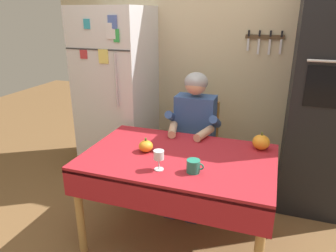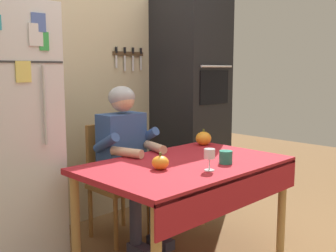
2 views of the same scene
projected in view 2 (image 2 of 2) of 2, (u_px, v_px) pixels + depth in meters
back_wall_assembly at (87, 77)px, 3.59m from camera, size 3.70×0.13×2.60m
wall_oven at (191, 101)px, 4.07m from camera, size 0.60×0.64×2.10m
dining_table at (188, 175)px, 2.75m from camera, size 1.40×0.90×0.74m
chair_behind_person at (113, 175)px, 3.30m from camera, size 0.40×0.40×0.93m
seated_person at (127, 151)px, 3.13m from camera, size 0.47×0.55×1.25m
coffee_mug at (226, 157)px, 2.71m from camera, size 0.12×0.09×0.09m
wine_glass at (209, 155)px, 2.52m from camera, size 0.07×0.07×0.14m
pumpkin_large at (160, 163)px, 2.56m from camera, size 0.11×0.11×0.11m
pumpkin_medium at (204, 138)px, 3.36m from camera, size 0.13×0.13×0.14m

